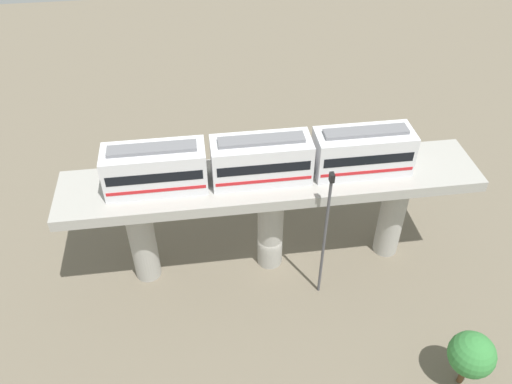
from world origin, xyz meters
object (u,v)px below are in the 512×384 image
Objects in this scene: tree_near_viaduct at (472,355)px; parked_car_orange at (177,181)px; signal_post at (325,232)px; parked_car_black at (266,183)px; train at (261,160)px.

parked_car_orange is at bearing 38.38° from tree_near_viaduct.
parked_car_black is at bearing 9.76° from signal_post.
parked_car_orange is 0.97× the size of tree_near_viaduct.
train reaches higher than tree_near_viaduct.
tree_near_viaduct is at bearing -145.03° from parked_car_orange.
parked_car_orange is 17.63m from signal_post.
tree_near_viaduct is (-21.85, -17.31, 2.23)m from parked_car_orange.
train is 4.77× the size of parked_car_orange.
train is 12.72m from parked_car_black.
parked_car_orange and parked_car_black have the same top height.
parked_car_black is (-1.45, -8.04, 0.00)m from parked_car_orange.
tree_near_viaduct is (-11.80, -11.07, -6.97)m from train.
train is at bearing 167.38° from parked_car_black.
signal_post reaches higher than parked_car_black.
train is at bearing 48.66° from signal_post.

